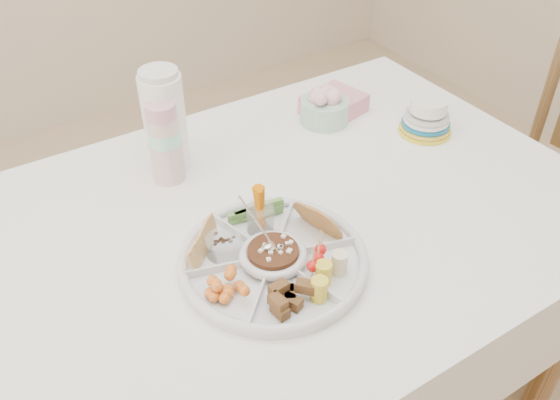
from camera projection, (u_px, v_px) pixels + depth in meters
dining_table at (274, 325)px, 1.58m from camera, size 1.52×1.02×0.76m
chair at (550, 181)px, 1.82m from camera, size 0.48×0.48×1.07m
party_tray at (273, 258)px, 1.20m from camera, size 0.47×0.47×0.04m
bean_dip at (273, 255)px, 1.20m from camera, size 0.13×0.13×0.04m
tortillas at (315, 220)px, 1.26m from camera, size 0.13×0.13×0.06m
carrot_cucumber at (256, 203)px, 1.27m from camera, size 0.14×0.14×0.11m
pita_raisins at (212, 240)px, 1.21m from camera, size 0.13×0.13×0.06m
cherries at (225, 287)px, 1.12m from camera, size 0.12×0.12×0.04m
granola_chunks at (292, 299)px, 1.10m from camera, size 0.12×0.12×0.04m
banana_tomato at (338, 255)px, 1.16m from camera, size 0.13×0.13×0.09m
cup_stack at (165, 139)px, 1.39m from camera, size 0.09×0.09×0.22m
thermos at (165, 120)px, 1.41m from camera, size 0.13×0.13×0.27m
flower_bowl at (325, 106)px, 1.63m from camera, size 0.16×0.16×0.10m
napkin_stack at (334, 104)px, 1.69m from camera, size 0.18×0.17×0.05m
plate_stack at (427, 118)px, 1.59m from camera, size 0.16×0.16×0.09m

